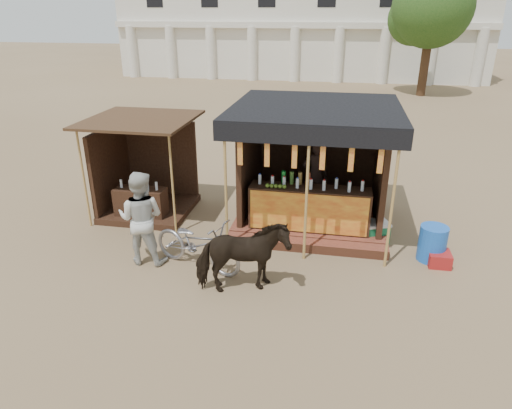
{
  "coord_description": "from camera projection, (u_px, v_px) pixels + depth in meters",
  "views": [
    {
      "loc": [
        1.56,
        -6.6,
        4.68
      ],
      "look_at": [
        0.0,
        1.6,
        1.1
      ],
      "focal_mm": 32.0,
      "sensor_mm": 36.0,
      "label": 1
    }
  ],
  "objects": [
    {
      "name": "motorbike",
      "position": [
        197.0,
        244.0,
        8.8
      ],
      "size": [
        2.08,
        1.3,
        1.03
      ],
      "primitive_type": "imported",
      "rotation": [
        0.0,
        0.0,
        1.23
      ],
      "color": "#94939B",
      "rests_on": "ground"
    },
    {
      "name": "background_building",
      "position": [
        301.0,
        20.0,
        33.88
      ],
      "size": [
        26.0,
        7.45,
        8.18
      ],
      "color": "silver",
      "rests_on": "ground"
    },
    {
      "name": "secondary_stall",
      "position": [
        142.0,
        179.0,
        11.2
      ],
      "size": [
        2.4,
        2.4,
        2.38
      ],
      "color": "#3A2315",
      "rests_on": "ground"
    },
    {
      "name": "cow",
      "position": [
        242.0,
        258.0,
        7.97
      ],
      "size": [
        1.77,
        1.25,
        1.36
      ],
      "primitive_type": "imported",
      "rotation": [
        0.0,
        0.0,
        1.93
      ],
      "color": "black",
      "rests_on": "ground"
    },
    {
      "name": "blue_barrel",
      "position": [
        432.0,
        243.0,
        9.13
      ],
      "size": [
        0.69,
        0.69,
        0.73
      ],
      "primitive_type": "cylinder",
      "rotation": [
        0.0,
        0.0,
        0.31
      ],
      "color": "blue",
      "rests_on": "ground"
    },
    {
      "name": "bystander",
      "position": [
        141.0,
        218.0,
        8.85
      ],
      "size": [
        0.94,
        0.75,
        1.89
      ],
      "primitive_type": "imported",
      "rotation": [
        0.0,
        0.0,
        3.18
      ],
      "color": "#BBBCB5",
      "rests_on": "ground"
    },
    {
      "name": "ground",
      "position": [
        239.0,
        296.0,
        8.07
      ],
      "size": [
        120.0,
        120.0,
        0.0
      ],
      "primitive_type": "plane",
      "color": "#846B4C",
      "rests_on": "ground"
    },
    {
      "name": "tree",
      "position": [
        428.0,
        10.0,
        25.24
      ],
      "size": [
        4.5,
        4.4,
        7.0
      ],
      "color": "#382314",
      "rests_on": "ground"
    },
    {
      "name": "red_crate",
      "position": [
        439.0,
        258.0,
        9.02
      ],
      "size": [
        0.43,
        0.45,
        0.28
      ],
      "primitive_type": "cube",
      "rotation": [
        0.0,
        0.0,
        0.02
      ],
      "color": "maroon",
      "rests_on": "ground"
    },
    {
      "name": "main_stall",
      "position": [
        313.0,
        181.0,
        10.53
      ],
      "size": [
        3.6,
        3.61,
        2.78
      ],
      "color": "brown",
      "rests_on": "ground"
    },
    {
      "name": "cooler",
      "position": [
        373.0,
        231.0,
        9.92
      ],
      "size": [
        0.76,
        0.64,
        0.46
      ],
      "color": "#1B7B48",
      "rests_on": "ground"
    }
  ]
}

